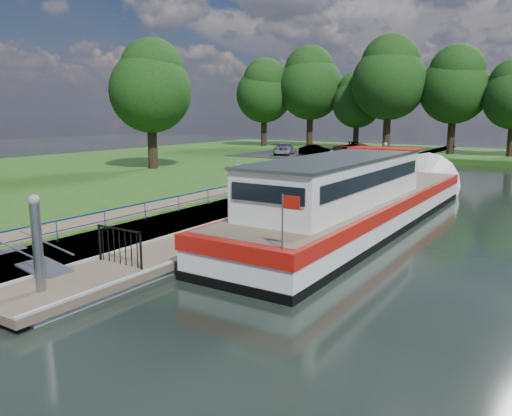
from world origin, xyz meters
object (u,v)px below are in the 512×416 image
Objects in this scene: barge at (366,201)px; car_a at (339,152)px; pontoon at (291,213)px; car_b at (316,150)px; car_c at (285,149)px; car_d at (350,148)px.

car_a is (-10.95, 22.13, 0.32)m from barge.
car_b is at bearing 113.63° from pontoon.
car_c is (-13.53, 23.08, 1.25)m from pontoon.
pontoon is 29.20m from car_d.
barge is at bearing 109.50° from car_c.
pontoon is at bearing -172.95° from car_b.
barge is 6.34× the size of car_a.
car_d reaches higher than car_b.
car_a is at bearing -126.60° from car_b.
car_b is (-13.90, 23.21, 0.28)m from barge.
barge is 6.52× the size of car_b.
car_a is 0.81× the size of car_c.
barge is at bearing -50.24° from car_d.
car_c is 0.95× the size of car_d.
car_d is at bearing -153.39° from car_c.
car_b is 3.26m from car_c.
barge is at bearing -65.31° from car_a.
car_a is 3.14m from car_b.
car_d is (-8.56, 27.89, 1.26)m from pontoon.
car_c is at bearing 172.71° from car_a.
pontoon is 9.25× the size of car_b.
car_a reaches higher than car_b.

